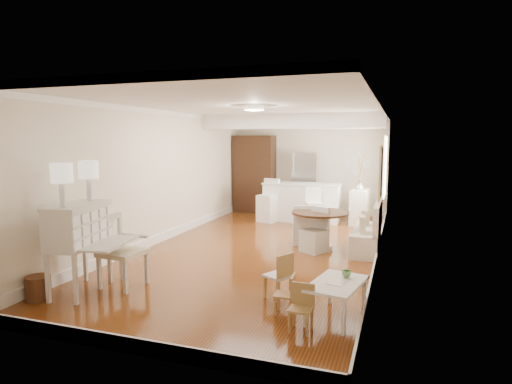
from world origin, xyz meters
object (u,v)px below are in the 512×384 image
Objects in this scene: breakfast_counter at (301,202)px; slip_chair_near at (314,230)px; kids_chair_c at (301,308)px; wicker_basket at (38,288)px; kids_chair_b at (278,275)px; fridge at (316,184)px; bar_stool_right at (314,208)px; secretary_bureau at (80,248)px; gustavian_armchair at (123,251)px; slip_chair_far at (302,224)px; bar_stool_left at (268,201)px; dining_table at (320,231)px; kids_table at (336,300)px; sideboard at (360,207)px; pantry_cabinet at (254,174)px; kids_chair_a at (284,294)px.

slip_chair_near is at bearing -72.81° from breakfast_counter.
kids_chair_c is at bearing -77.30° from breakfast_counter.
kids_chair_b is at bearing 19.83° from wicker_basket.
kids_chair_c is 7.71m from fridge.
secretary_bureau is at bearing -134.90° from bar_stool_right.
slip_chair_far is (1.95, 3.44, -0.12)m from gustavian_armchair.
gustavian_armchair is 6.04m from breakfast_counter.
kids_chair_b is 0.57× the size of bar_stool_left.
dining_table reaches higher than kids_chair_b.
kids_table is 6.30m from breakfast_counter.
fridge is at bearing 73.17° from wicker_basket.
kids_chair_b is (3.09, 1.11, 0.16)m from wicker_basket.
gustavian_armchair is 1.20m from wicker_basket.
wicker_basket is at bearing -101.20° from slip_chair_near.
wicker_basket is 7.81m from sideboard.
slip_chair_far is 2.52m from breakfast_counter.
slip_chair_near is at bearing 50.10° from wicker_basket.
wicker_basket is at bearing -170.07° from kids_table.
wicker_basket is at bearing -93.30° from pantry_cabinet.
sideboard is at bearing 29.24° from bar_stool_left.
kids_chair_b is 0.70× the size of sideboard.
breakfast_counter is 0.89× the size of pantry_cabinet.
kids_chair_b is at bearing -80.51° from breakfast_counter.
wicker_basket is at bearing -138.53° from secretary_bureau.
fridge is at bearing 150.01° from sideboard.
secretary_bureau is at bearing -90.78° from pantry_cabinet.
slip_chair_near is 2.32m from bar_stool_right.
pantry_cabinet reaches higher than slip_chair_far.
slip_chair_near is at bearing -108.12° from dining_table.
breakfast_counter is 1.14m from fridge.
breakfast_counter reaches higher than dining_table.
kids_table is 1.09× the size of slip_chair_far.
kids_table is at bearing -87.77° from gustavian_armchair.
secretary_bureau reaches higher than breakfast_counter.
kids_table is at bearing -76.21° from dining_table.
bar_stool_left reaches higher than breakfast_counter.
breakfast_counter is (-1.80, 6.03, 0.29)m from kids_table.
wicker_basket is 0.29× the size of bar_stool_left.
breakfast_counter reaches higher than wicker_basket.
bar_stool_left is (1.32, 6.36, 0.41)m from wicker_basket.
bar_stool_left is at bearing -0.80° from gustavian_armchair.
slip_chair_near is 0.87× the size of bar_stool_right.
gustavian_armchair is at bearing -98.75° from kids_chair_a.
wicker_basket is at bearing 42.10° from slip_chair_far.
kids_chair_a is 0.51m from kids_chair_c.
slip_chair_near reaches higher than kids_table.
kids_chair_b is (-0.23, 0.51, 0.07)m from kids_chair_a.
dining_table is 0.56m from slip_chair_far.
kids_chair_a is at bearing 51.50° from kids_chair_b.
pantry_cabinet is at bearing 137.59° from bar_stool_left.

